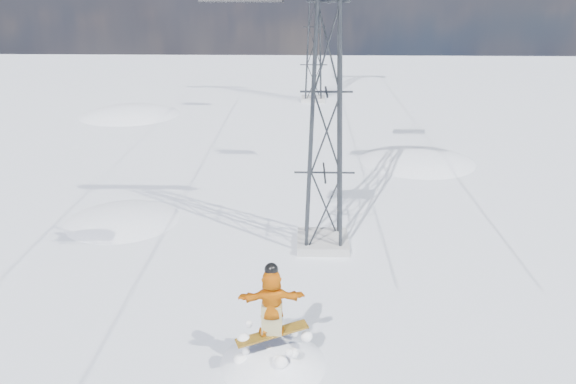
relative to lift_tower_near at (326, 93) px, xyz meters
name	(u,v)px	position (x,y,z in m)	size (l,w,h in m)	color
snow_terrain	(226,286)	(-5.57, 13.24, -15.06)	(39.00, 37.00, 22.00)	white
lift_tower_near	(326,93)	(0.00, 0.00, 0.00)	(5.20, 1.80, 11.43)	#999999
lift_tower_far	(314,27)	(0.00, 25.00, 0.00)	(5.20, 1.80, 11.43)	#999999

